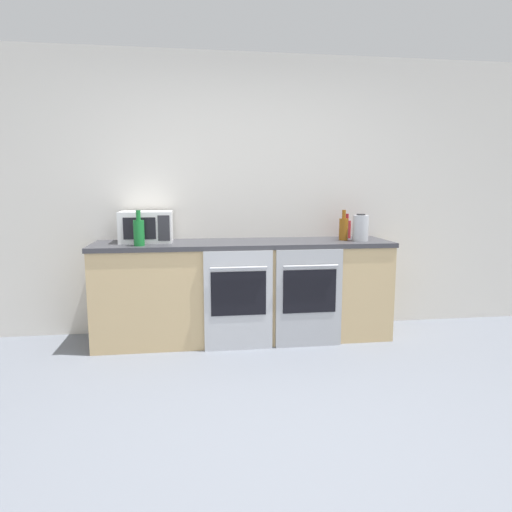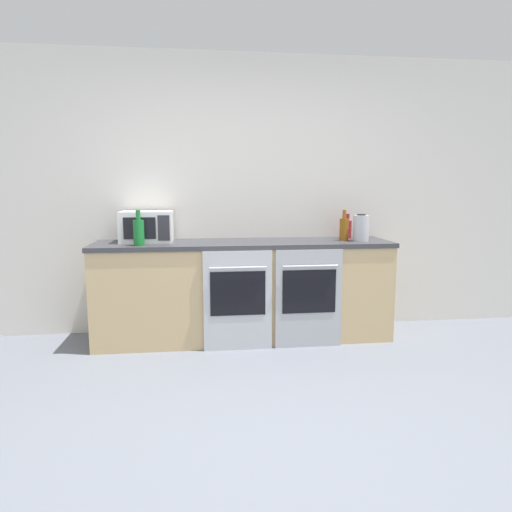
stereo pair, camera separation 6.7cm
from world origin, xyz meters
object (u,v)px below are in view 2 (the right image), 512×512
(bottle_amber, at_px, (344,228))
(bottle_green, at_px, (139,232))
(bottle_red, at_px, (347,229))
(oven_right, at_px, (309,298))
(oven_left, at_px, (238,300))
(kettle, at_px, (361,228))
(microwave, at_px, (147,227))

(bottle_amber, height_order, bottle_green, bottle_green)
(bottle_red, bearing_deg, oven_right, -135.14)
(bottle_green, bearing_deg, oven_left, -9.42)
(bottle_red, xyz_separation_m, kettle, (0.04, -0.25, 0.03))
(oven_left, xyz_separation_m, bottle_amber, (1.00, 0.31, 0.57))
(oven_left, relative_size, oven_right, 1.00)
(bottle_amber, xyz_separation_m, bottle_green, (-1.81, -0.17, 0.01))
(microwave, bearing_deg, bottle_red, 2.21)
(bottle_red, height_order, kettle, kettle)
(microwave, xyz_separation_m, bottle_red, (1.87, 0.07, -0.04))
(oven_right, relative_size, bottle_amber, 3.05)
(oven_left, xyz_separation_m, oven_right, (0.61, 0.00, 0.00))
(oven_right, relative_size, bottle_red, 3.65)
(bottle_green, bearing_deg, kettle, 2.97)
(oven_left, height_order, bottle_amber, bottle_amber)
(bottle_red, height_order, bottle_amber, bottle_amber)
(oven_left, height_order, oven_right, same)
(oven_left, xyz_separation_m, bottle_red, (1.10, 0.48, 0.55))
(microwave, bearing_deg, bottle_green, -97.11)
(oven_right, xyz_separation_m, kettle, (0.53, 0.24, 0.58))
(oven_left, distance_m, bottle_amber, 1.19)
(microwave, bearing_deg, oven_right, -16.60)
(microwave, relative_size, bottle_green, 1.52)
(bottle_amber, bearing_deg, bottle_green, -174.54)
(bottle_red, xyz_separation_m, bottle_green, (-1.91, -0.35, 0.02))
(oven_left, relative_size, bottle_red, 3.65)
(microwave, distance_m, bottle_green, 0.28)
(oven_left, relative_size, microwave, 1.89)
(oven_right, xyz_separation_m, bottle_green, (-1.42, 0.13, 0.57))
(oven_right, bearing_deg, bottle_red, 44.86)
(microwave, xyz_separation_m, kettle, (1.91, -0.18, -0.02))
(microwave, xyz_separation_m, bottle_amber, (1.78, -0.10, -0.03))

